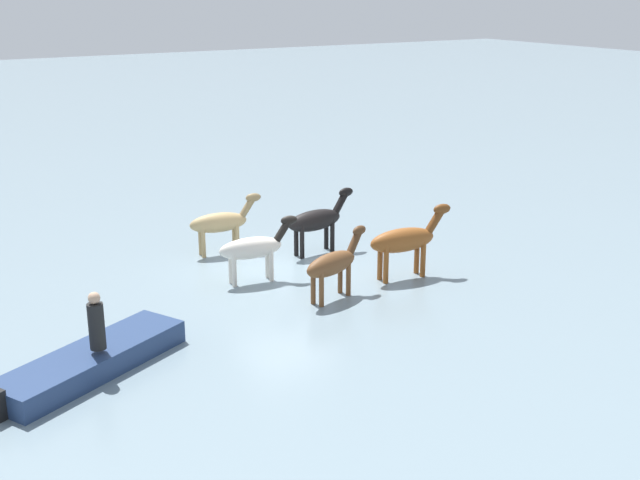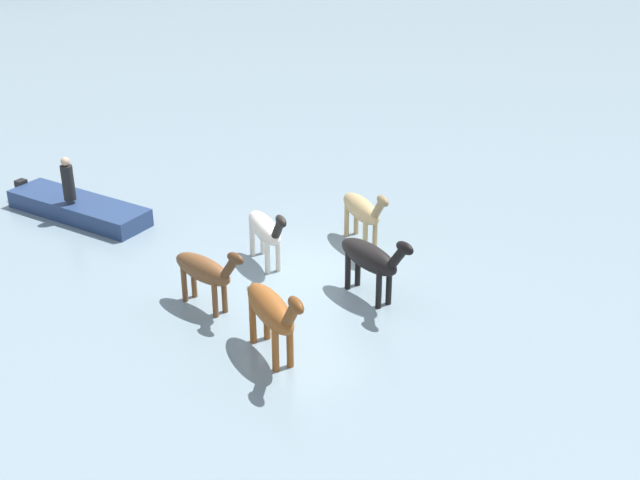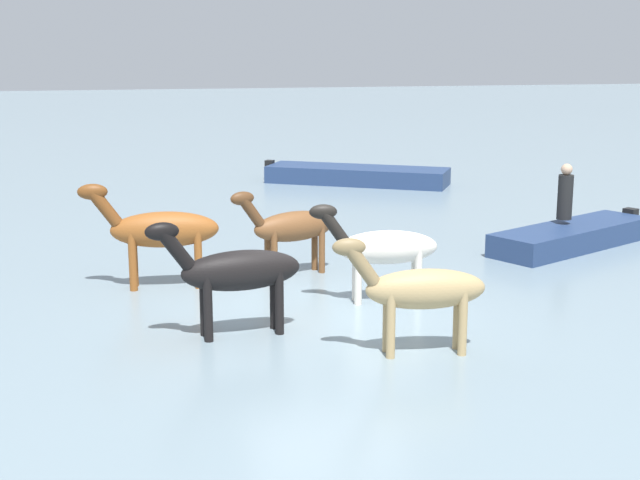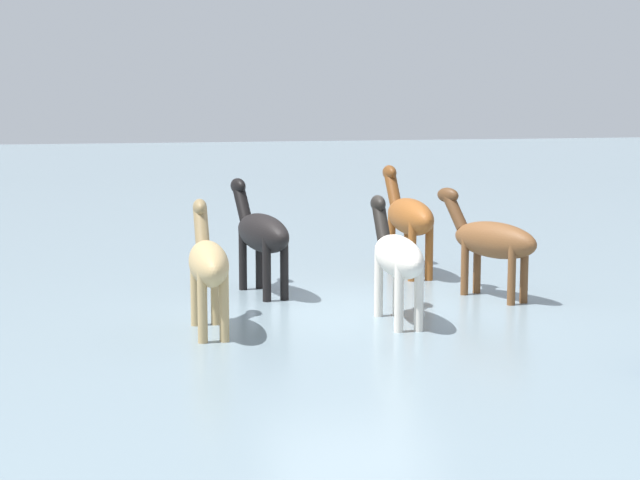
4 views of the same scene
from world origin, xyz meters
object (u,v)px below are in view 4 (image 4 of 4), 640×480
Objects in this scene: horse_dark_mare at (261,233)px; horse_rear_stallion at (491,240)px; horse_gray_outer at (397,256)px; horse_lead at (409,217)px; horse_pinto_flank at (208,263)px.

horse_rear_stallion is (-3.30, 1.48, -0.07)m from horse_dark_mare.
horse_lead is (-1.75, -3.56, 0.11)m from horse_gray_outer.
horse_pinto_flank is 5.46m from horse_lead.
horse_dark_mare is at bearing -23.68° from horse_pinto_flank.
horse_lead is (-4.34, -3.32, 0.11)m from horse_pinto_flank.
horse_pinto_flank is 1.02× the size of horse_rear_stallion.
horse_pinto_flank reaches higher than horse_rear_stallion.
horse_lead is at bearing -78.08° from horse_dark_mare.
horse_dark_mare reaches higher than horse_rear_stallion.
horse_lead is at bearing -9.29° from horse_rear_stallion.
horse_rear_stallion is 2.45m from horse_lead.
horse_dark_mare is 3.61m from horse_rear_stallion.
horse_pinto_flank is 2.60m from horse_gray_outer.
horse_lead is at bearing -19.36° from horse_gray_outer.
horse_pinto_flank is 1.00× the size of horse_gray_outer.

